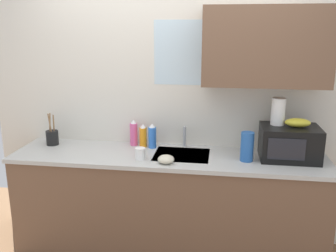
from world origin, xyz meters
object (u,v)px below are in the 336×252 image
(dish_soap_bottle_blue, at_px, (152,136))
(mug_white, at_px, (140,154))
(microwave, at_px, (289,143))
(dish_soap_bottle_pink, at_px, (134,133))
(paper_towel_roll, at_px, (278,111))
(utensil_crock, at_px, (52,137))
(banana_bunch, at_px, (298,123))
(dish_soap_bottle_orange, at_px, (143,136))
(small_bowl, at_px, (166,159))
(cereal_canister, at_px, (247,147))

(dish_soap_bottle_blue, distance_m, mug_white, 0.32)
(microwave, bearing_deg, dish_soap_bottle_pink, 172.78)
(paper_towel_roll, relative_size, utensil_crock, 0.74)
(banana_bunch, relative_size, dish_soap_bottle_orange, 0.95)
(banana_bunch, relative_size, dish_soap_bottle_pink, 0.84)
(dish_soap_bottle_blue, distance_m, dish_soap_bottle_orange, 0.09)
(utensil_crock, xyz_separation_m, small_bowl, (1.10, -0.32, -0.04))
(small_bowl, bearing_deg, banana_bunch, 13.77)
(paper_towel_roll, height_order, utensil_crock, paper_towel_roll)
(banana_bunch, xyz_separation_m, mug_white, (-1.24, -0.19, -0.26))
(dish_soap_bottle_orange, relative_size, small_bowl, 1.62)
(dish_soap_bottle_blue, xyz_separation_m, utensil_crock, (-0.92, -0.05, -0.03))
(utensil_crock, bearing_deg, paper_towel_roll, -0.58)
(dish_soap_bottle_orange, relative_size, utensil_crock, 0.71)
(microwave, relative_size, small_bowl, 3.54)
(banana_bunch, relative_size, small_bowl, 1.54)
(banana_bunch, height_order, dish_soap_bottle_blue, banana_bunch)
(dish_soap_bottle_orange, bearing_deg, dish_soap_bottle_pink, 157.70)
(microwave, distance_m, dish_soap_bottle_blue, 1.16)
(dish_soap_bottle_orange, distance_m, utensil_crock, 0.84)
(microwave, distance_m, mug_white, 1.21)
(paper_towel_roll, bearing_deg, banana_bunch, -18.43)
(paper_towel_roll, distance_m, dish_soap_bottle_blue, 1.09)
(paper_towel_roll, bearing_deg, dish_soap_bottle_blue, 176.34)
(paper_towel_roll, distance_m, cereal_canister, 0.39)
(paper_towel_roll, distance_m, utensil_crock, 1.99)
(utensil_crock, bearing_deg, dish_soap_bottle_blue, 2.96)
(banana_bunch, bearing_deg, mug_white, -171.29)
(utensil_crock, bearing_deg, small_bowl, -16.24)
(dish_soap_bottle_pink, height_order, utensil_crock, utensil_crock)
(paper_towel_roll, bearing_deg, dish_soap_bottle_orange, 176.07)
(banana_bunch, height_order, dish_soap_bottle_orange, banana_bunch)
(paper_towel_roll, height_order, mug_white, paper_towel_roll)
(utensil_crock, bearing_deg, cereal_canister, -5.61)
(mug_white, bearing_deg, paper_towel_roll, 12.41)
(utensil_crock, bearing_deg, microwave, -1.98)
(dish_soap_bottle_blue, bearing_deg, cereal_canister, -15.01)
(microwave, relative_size, utensil_crock, 1.55)
(paper_towel_roll, bearing_deg, mug_white, -167.59)
(microwave, height_order, cereal_canister, microwave)
(cereal_canister, distance_m, small_bowl, 0.65)
(banana_bunch, bearing_deg, cereal_canister, -165.62)
(dish_soap_bottle_orange, bearing_deg, mug_white, -81.97)
(microwave, xyz_separation_m, cereal_canister, (-0.34, -0.10, -0.02))
(dish_soap_bottle_orange, bearing_deg, dish_soap_bottle_blue, -7.15)
(microwave, xyz_separation_m, dish_soap_bottle_blue, (-1.15, 0.12, -0.03))
(paper_towel_roll, height_order, cereal_canister, paper_towel_roll)
(mug_white, height_order, small_bowl, mug_white)
(dish_soap_bottle_orange, bearing_deg, cereal_canister, -14.29)
(dish_soap_bottle_orange, bearing_deg, paper_towel_roll, -3.93)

